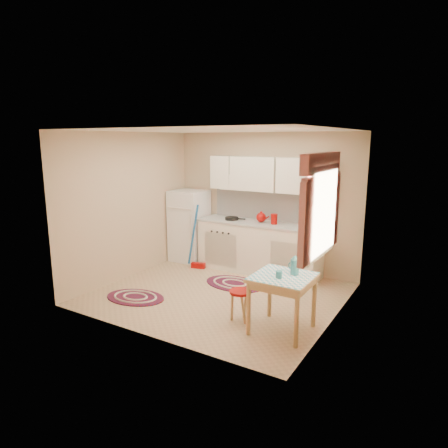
{
  "coord_description": "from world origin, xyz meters",
  "views": [
    {
      "loc": [
        3.11,
        -4.99,
        2.37
      ],
      "look_at": [
        -0.04,
        0.25,
        1.07
      ],
      "focal_mm": 32.0,
      "sensor_mm": 36.0,
      "label": 1
    }
  ],
  "objects_px": {
    "base_cabinets": "(259,248)",
    "stool": "(240,305)",
    "fridge": "(189,226)",
    "table": "(282,304)"
  },
  "relations": [
    {
      "from": "base_cabinets",
      "to": "stool",
      "type": "height_order",
      "value": "base_cabinets"
    },
    {
      "from": "fridge",
      "to": "stool",
      "type": "distance_m",
      "value": 2.93
    },
    {
      "from": "fridge",
      "to": "stool",
      "type": "relative_size",
      "value": 3.33
    },
    {
      "from": "base_cabinets",
      "to": "table",
      "type": "bearing_deg",
      "value": -56.5
    },
    {
      "from": "fridge",
      "to": "table",
      "type": "xyz_separation_m",
      "value": [
        2.77,
        -1.87,
        -0.34
      ]
    },
    {
      "from": "stool",
      "to": "table",
      "type": "bearing_deg",
      "value": 1.48
    },
    {
      "from": "table",
      "to": "stool",
      "type": "height_order",
      "value": "table"
    },
    {
      "from": "table",
      "to": "stool",
      "type": "xyz_separation_m",
      "value": [
        -0.59,
        -0.02,
        -0.15
      ]
    },
    {
      "from": "fridge",
      "to": "base_cabinets",
      "type": "xyz_separation_m",
      "value": [
        1.5,
        0.05,
        -0.26
      ]
    },
    {
      "from": "base_cabinets",
      "to": "table",
      "type": "height_order",
      "value": "base_cabinets"
    }
  ]
}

